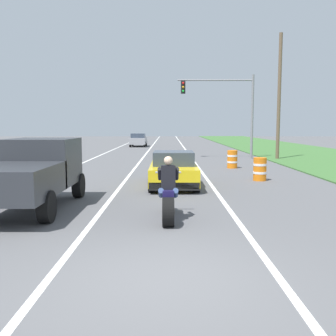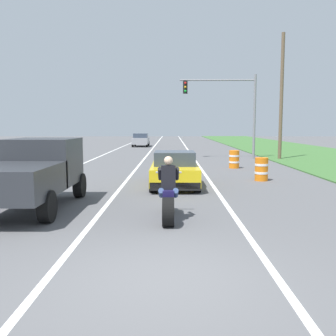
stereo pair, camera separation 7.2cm
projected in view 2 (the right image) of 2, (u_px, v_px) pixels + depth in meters
ground_plane at (162, 278)px, 5.96m from camera, size 160.00×160.00×0.00m
lane_stripe_left_solid at (90, 161)px, 25.88m from camera, size 0.14×120.00×0.01m
lane_stripe_right_solid at (196, 161)px, 25.83m from camera, size 0.14×120.00×0.01m
lane_stripe_centre_dashed at (143, 161)px, 25.86m from camera, size 0.14×120.00×0.01m
motorcycle_with_rider at (168, 197)px, 9.55m from camera, size 0.70×2.21×1.62m
sports_car_yellow at (175, 170)px, 15.11m from camera, size 1.84×4.30×1.37m
pickup_truck_left_lane_dark_grey at (34, 170)px, 10.86m from camera, size 2.02×4.80×1.98m
traffic_light_mast_near at (230, 102)px, 27.24m from camera, size 5.47×0.34×6.00m
utility_pole_roadside at (281, 97)px, 26.45m from camera, size 0.24×0.24×8.70m
construction_barrel_nearest at (261, 169)px, 16.46m from camera, size 0.58×0.58×1.00m
construction_barrel_mid at (234, 159)px, 21.33m from camera, size 0.58×0.58×1.00m
distant_car_far_ahead at (141, 140)px, 43.64m from camera, size 1.80×4.00×1.50m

